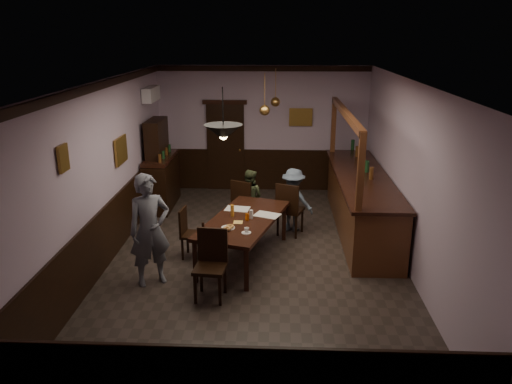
# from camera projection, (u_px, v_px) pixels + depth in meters

# --- Properties ---
(room) EXTENTS (5.01, 8.01, 3.01)m
(room) POSITION_uv_depth(u_px,v_px,m) (255.00, 175.00, 8.17)
(room) COLOR #2D2621
(room) RESTS_ON ground
(dining_table) EXTENTS (1.58, 2.39, 0.75)m
(dining_table) POSITION_uv_depth(u_px,v_px,m) (244.00, 222.00, 8.39)
(dining_table) COLOR black
(dining_table) RESTS_ON ground
(chair_far_left) EXTENTS (0.59, 0.59, 1.02)m
(chair_far_left) POSITION_uv_depth(u_px,v_px,m) (244.00, 203.00, 9.71)
(chair_far_left) COLOR black
(chair_far_left) RESTS_ON ground
(chair_far_right) EXTENTS (0.58, 0.58, 1.04)m
(chair_far_right) POSITION_uv_depth(u_px,v_px,m) (289.00, 207.00, 9.42)
(chair_far_right) COLOR black
(chair_far_right) RESTS_ON ground
(chair_near) EXTENTS (0.49, 0.49, 1.03)m
(chair_near) POSITION_uv_depth(u_px,v_px,m) (211.00, 261.00, 7.25)
(chair_near) COLOR black
(chair_near) RESTS_ON ground
(chair_side) EXTENTS (0.42, 0.42, 0.88)m
(chair_side) POSITION_uv_depth(u_px,v_px,m) (189.00, 231.00, 8.54)
(chair_side) COLOR black
(chair_side) RESTS_ON ground
(person_standing) EXTENTS (0.76, 0.69, 1.75)m
(person_standing) POSITION_uv_depth(u_px,v_px,m) (150.00, 230.00, 7.53)
(person_standing) COLOR slate
(person_standing) RESTS_ON ground
(person_seated_left) EXTENTS (0.68, 0.61, 1.15)m
(person_seated_left) POSITION_uv_depth(u_px,v_px,m) (250.00, 197.00, 9.96)
(person_seated_left) COLOR #495633
(person_seated_left) RESTS_ON ground
(person_seated_right) EXTENTS (0.93, 0.78, 1.25)m
(person_seated_right) POSITION_uv_depth(u_px,v_px,m) (293.00, 200.00, 9.66)
(person_seated_right) COLOR slate
(person_seated_right) RESTS_ON ground
(newspaper_left) EXTENTS (0.46, 0.36, 0.01)m
(newspaper_left) POSITION_uv_depth(u_px,v_px,m) (237.00, 209.00, 8.80)
(newspaper_left) COLOR silver
(newspaper_left) RESTS_ON dining_table
(newspaper_right) EXTENTS (0.50, 0.44, 0.01)m
(newspaper_right) POSITION_uv_depth(u_px,v_px,m) (267.00, 215.00, 8.50)
(newspaper_right) COLOR silver
(newspaper_right) RESTS_ON dining_table
(napkin) EXTENTS (0.19, 0.19, 0.00)m
(napkin) POSITION_uv_depth(u_px,v_px,m) (238.00, 222.00, 8.19)
(napkin) COLOR #E0B252
(napkin) RESTS_ON dining_table
(saucer) EXTENTS (0.15, 0.15, 0.01)m
(saucer) POSITION_uv_depth(u_px,v_px,m) (246.00, 233.00, 7.75)
(saucer) COLOR white
(saucer) RESTS_ON dining_table
(coffee_cup) EXTENTS (0.10, 0.10, 0.07)m
(coffee_cup) POSITION_uv_depth(u_px,v_px,m) (247.00, 230.00, 7.75)
(coffee_cup) COLOR white
(coffee_cup) RESTS_ON saucer
(pastry_plate) EXTENTS (0.22, 0.22, 0.01)m
(pastry_plate) POSITION_uv_depth(u_px,v_px,m) (228.00, 228.00, 7.94)
(pastry_plate) COLOR white
(pastry_plate) RESTS_ON dining_table
(pastry_ring_a) EXTENTS (0.13, 0.13, 0.04)m
(pastry_ring_a) POSITION_uv_depth(u_px,v_px,m) (227.00, 228.00, 7.84)
(pastry_ring_a) COLOR #C68C47
(pastry_ring_a) RESTS_ON pastry_plate
(pastry_ring_b) EXTENTS (0.13, 0.13, 0.04)m
(pastry_ring_b) POSITION_uv_depth(u_px,v_px,m) (230.00, 226.00, 7.93)
(pastry_ring_b) COLOR #C68C47
(pastry_ring_b) RESTS_ON pastry_plate
(soda_can) EXTENTS (0.07, 0.07, 0.12)m
(soda_can) POSITION_uv_depth(u_px,v_px,m) (247.00, 217.00, 8.26)
(soda_can) COLOR orange
(soda_can) RESTS_ON dining_table
(beer_glass) EXTENTS (0.06, 0.06, 0.20)m
(beer_glass) POSITION_uv_depth(u_px,v_px,m) (232.00, 211.00, 8.43)
(beer_glass) COLOR #BF721E
(beer_glass) RESTS_ON dining_table
(water_glass) EXTENTS (0.06, 0.06, 0.15)m
(water_glass) POSITION_uv_depth(u_px,v_px,m) (251.00, 214.00, 8.33)
(water_glass) COLOR silver
(water_glass) RESTS_ON dining_table
(pepper_mill) EXTENTS (0.04, 0.04, 0.14)m
(pepper_mill) POSITION_uv_depth(u_px,v_px,m) (203.00, 227.00, 7.81)
(pepper_mill) COLOR black
(pepper_mill) RESTS_ON dining_table
(sideboard) EXTENTS (0.53, 1.48, 1.95)m
(sideboard) POSITION_uv_depth(u_px,v_px,m) (160.00, 172.00, 10.97)
(sideboard) COLOR black
(sideboard) RESTS_ON ground
(bar_counter) EXTENTS (0.98, 4.20, 2.36)m
(bar_counter) POSITION_uv_depth(u_px,v_px,m) (361.00, 201.00, 9.69)
(bar_counter) COLOR #492513
(bar_counter) RESTS_ON ground
(door_back) EXTENTS (0.90, 0.06, 2.10)m
(door_back) POSITION_uv_depth(u_px,v_px,m) (226.00, 148.00, 12.10)
(door_back) COLOR black
(door_back) RESTS_ON ground
(ac_unit) EXTENTS (0.20, 0.85, 0.30)m
(ac_unit) POSITION_uv_depth(u_px,v_px,m) (151.00, 94.00, 10.73)
(ac_unit) COLOR white
(ac_unit) RESTS_ON ground
(picture_left_small) EXTENTS (0.04, 0.28, 0.36)m
(picture_left_small) POSITION_uv_depth(u_px,v_px,m) (63.00, 158.00, 6.55)
(picture_left_small) COLOR olive
(picture_left_small) RESTS_ON ground
(picture_left_large) EXTENTS (0.04, 0.62, 0.48)m
(picture_left_large) POSITION_uv_depth(u_px,v_px,m) (121.00, 150.00, 8.97)
(picture_left_large) COLOR olive
(picture_left_large) RESTS_ON ground
(picture_back) EXTENTS (0.55, 0.04, 0.42)m
(picture_back) POSITION_uv_depth(u_px,v_px,m) (301.00, 117.00, 11.80)
(picture_back) COLOR olive
(picture_back) RESTS_ON ground
(pendant_iron) EXTENTS (0.56, 0.56, 0.75)m
(pendant_iron) POSITION_uv_depth(u_px,v_px,m) (223.00, 132.00, 7.15)
(pendant_iron) COLOR black
(pendant_iron) RESTS_ON ground
(pendant_brass_mid) EXTENTS (0.20, 0.20, 0.81)m
(pendant_brass_mid) POSITION_uv_depth(u_px,v_px,m) (265.00, 110.00, 9.53)
(pendant_brass_mid) COLOR #BF8C3F
(pendant_brass_mid) RESTS_ON ground
(pendant_brass_far) EXTENTS (0.20, 0.20, 0.81)m
(pendant_brass_far) POSITION_uv_depth(u_px,v_px,m) (275.00, 102.00, 10.65)
(pendant_brass_far) COLOR #BF8C3F
(pendant_brass_far) RESTS_ON ground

